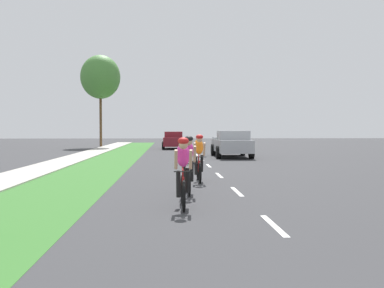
{
  "coord_description": "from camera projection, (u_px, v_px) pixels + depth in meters",
  "views": [
    {
      "loc": [
        -1.92,
        -1.05,
        1.76
      ],
      "look_at": [
        -0.81,
        19.51,
        1.05
      ],
      "focal_mm": 40.93,
      "sensor_mm": 36.0,
      "label": 1
    }
  ],
  "objects": [
    {
      "name": "grass_verge",
      "position": [
        102.0,
        166.0,
        20.9
      ],
      "size": [
        2.88,
        70.0,
        0.01
      ],
      "primitive_type": "cube",
      "color": "#38722D",
      "rests_on": "ground_plane"
    },
    {
      "name": "street_tree_far",
      "position": [
        100.0,
        77.0,
        42.21
      ],
      "size": [
        3.81,
        3.81,
        8.87
      ],
      "color": "brown",
      "rests_on": "ground_plane"
    },
    {
      "name": "sidewalk_concrete",
      "position": [
        51.0,
        166.0,
        20.77
      ],
      "size": [
        1.87,
        70.0,
        0.1
      ],
      "primitive_type": "cube",
      "color": "#B2ADA3",
      "rests_on": "ground_plane"
    },
    {
      "name": "cyclist_trailing",
      "position": [
        188.0,
        164.0,
        11.81
      ],
      "size": [
        0.42,
        1.72,
        1.58
      ],
      "color": "black",
      "rests_on": "ground_plane"
    },
    {
      "name": "lane_markings_center",
      "position": [
        202.0,
        159.0,
        25.17
      ],
      "size": [
        0.12,
        53.49,
        0.01
      ],
      "color": "white",
      "rests_on": "ground_plane"
    },
    {
      "name": "ground_plane",
      "position": [
        208.0,
        165.0,
        21.17
      ],
      "size": [
        120.0,
        120.0,
        0.0
      ],
      "primitive_type": "plane",
      "color": "#38383A"
    },
    {
      "name": "pickup_silver",
      "position": [
        232.0,
        144.0,
        27.2
      ],
      "size": [
        2.22,
        5.1,
        1.64
      ],
      "color": "#A5A8AD",
      "rests_on": "ground_plane"
    },
    {
      "name": "cyclist_distant",
      "position": [
        199.0,
        157.0,
        14.5
      ],
      "size": [
        0.42,
        1.72,
        1.58
      ],
      "color": "black",
      "rests_on": "ground_plane"
    },
    {
      "name": "cyclist_lead",
      "position": [
        183.0,
        172.0,
        9.7
      ],
      "size": [
        0.42,
        1.72,
        1.58
      ],
      "color": "black",
      "rests_on": "ground_plane"
    },
    {
      "name": "sedan_maroon",
      "position": [
        173.0,
        140.0,
        38.7
      ],
      "size": [
        1.98,
        4.3,
        1.52
      ],
      "color": "maroon",
      "rests_on": "ground_plane"
    }
  ]
}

